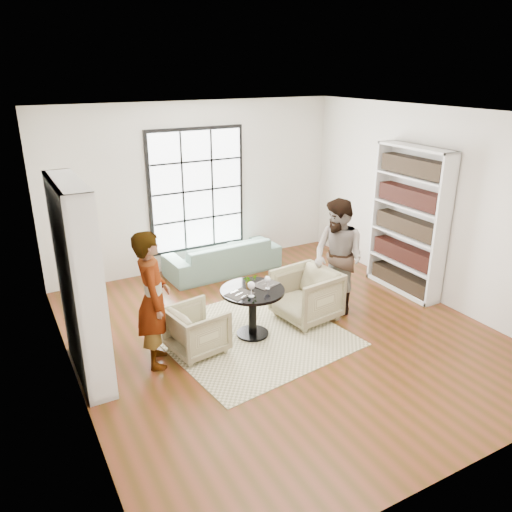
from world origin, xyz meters
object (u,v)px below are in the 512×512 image
wine_glass_right (268,280)px  flower_centerpiece (250,282)px  pedestal_table (253,302)px  armchair_right (306,295)px  person_left (153,300)px  wine_glass_left (251,286)px  sofa (223,256)px  armchair_left (197,330)px  person_right (338,257)px

wine_glass_right → flower_centerpiece: size_ratio=0.90×
pedestal_table → flower_centerpiece: (-0.01, 0.05, 0.29)m
pedestal_table → wine_glass_right: (0.19, -0.07, 0.32)m
armchair_right → wine_glass_right: wine_glass_right is taller
person_left → wine_glass_right: size_ratio=9.52×
person_left → wine_glass_left: (1.27, -0.17, -0.02)m
sofa → wine_glass_left: 2.66m
armchair_left → person_left: (-0.55, -0.00, 0.56)m
sofa → wine_glass_right: (-0.43, -2.38, 0.53)m
wine_glass_left → flower_centerpiece: 0.26m
sofa → wine_glass_left: (-0.74, -2.49, 0.55)m
armchair_right → wine_glass_right: size_ratio=4.53×
armchair_left → sofa: bearing=-41.5°
pedestal_table → wine_glass_right: wine_glass_right is taller
armchair_left → wine_glass_left: wine_glass_left is taller
person_right → wine_glass_right: (-1.29, -0.14, -0.04)m
sofa → wine_glass_left: wine_glass_left is taller
pedestal_table → person_left: (-1.39, -0.02, 0.37)m
armchair_left → wine_glass_left: bearing=-112.7°
sofa → flower_centerpiece: flower_centerpiece is taller
person_right → armchair_right: bearing=-99.7°
pedestal_table → wine_glass_left: wine_glass_left is taller
wine_glass_left → wine_glass_right: 0.33m
armchair_left → wine_glass_left: (0.72, -0.17, 0.54)m
wine_glass_right → armchair_left: bearing=177.0°
armchair_left → wine_glass_right: bearing=-102.5°
sofa → armchair_right: size_ratio=2.48×
wine_glass_left → person_right: bearing=8.9°
armchair_left → person_right: person_right is taller
sofa → wine_glass_right: bearing=77.0°
sofa → person_left: size_ratio=1.18×
person_left → armchair_right: bearing=-72.8°
person_right → wine_glass_left: 1.62m
armchair_right → person_right: 0.74m
sofa → armchair_left: 2.74m
armchair_left → wine_glass_right: 1.15m
wine_glass_right → flower_centerpiece: bearing=149.3°
pedestal_table → armchair_left: (-0.84, -0.02, -0.20)m
armchair_left → armchair_right: armchair_right is taller
pedestal_table → sofa: size_ratio=0.42×
pedestal_table → flower_centerpiece: size_ratio=4.30×
sofa → person_left: person_left is taller
armchair_left → armchair_right: 1.77m
pedestal_table → armchair_right: bearing=3.8°
armchair_right → flower_centerpiece: size_ratio=4.09×
person_right → wine_glass_right: bearing=-93.7°
person_left → flower_centerpiece: bearing=-72.0°
flower_centerpiece → wine_glass_right: bearing=-30.7°
wine_glass_left → wine_glass_right: (0.31, 0.11, -0.02)m
person_right → wine_glass_right: 1.30m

